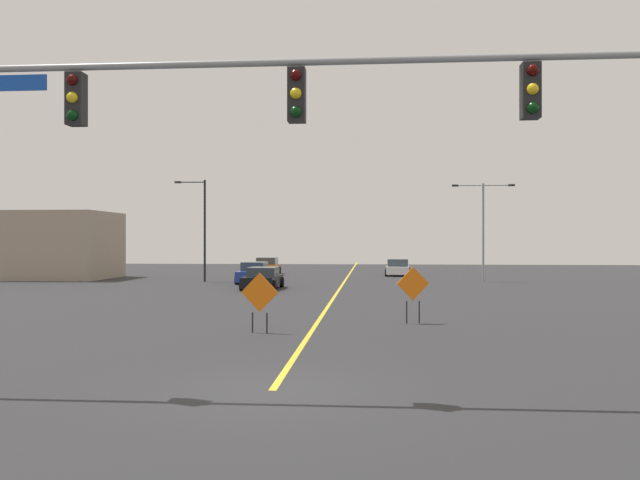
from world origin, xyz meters
TOP-DOWN VIEW (x-y plane):
  - ground at (0.00, 0.00)m, footprint 136.63×136.63m
  - road_centre_stripe at (0.00, 37.95)m, footprint 0.16×75.91m
  - traffic_signal_assembly at (2.68, -0.02)m, footprint 17.85×0.44m
  - street_lamp_mid_right at (9.98, 34.50)m, footprint 4.44×0.24m
  - street_lamp_near_left at (-10.25, 32.95)m, footprint 2.28×0.24m
  - construction_sign_right_shoulder at (3.40, 10.49)m, footprint 1.16×0.33m
  - construction_sign_right_lane at (-1.61, 7.72)m, footprint 1.23×0.25m
  - car_black_passing at (-4.66, 26.16)m, footprint 2.14×4.54m
  - car_white_near at (4.18, 41.99)m, footprint 2.27×4.05m
  - car_blue_far at (-6.22, 31.70)m, footprint 1.98×4.39m
  - car_orange_mid at (-7.18, 43.19)m, footprint 2.14×4.16m
  - roadside_building_west at (-22.64, 35.69)m, footprint 8.56×6.96m

SIDE VIEW (x-z plane):
  - ground at x=0.00m, z-range 0.00..0.00m
  - road_centre_stripe at x=0.00m, z-range 0.00..0.01m
  - car_black_passing at x=-4.66m, z-range -0.05..1.28m
  - car_white_near at x=4.18m, z-range -0.06..1.34m
  - car_blue_far at x=-6.22m, z-range -0.06..1.40m
  - car_orange_mid at x=-7.18m, z-range -0.04..1.45m
  - construction_sign_right_lane at x=-1.61m, z-range 0.24..2.15m
  - construction_sign_right_shoulder at x=3.40m, z-range 0.28..2.28m
  - roadside_building_west at x=-22.64m, z-range 0.00..5.19m
  - street_lamp_near_left at x=-10.25m, z-range 0.45..7.78m
  - street_lamp_mid_right at x=9.98m, z-range 0.79..7.88m
  - traffic_signal_assembly at x=2.68m, z-range 1.98..8.75m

